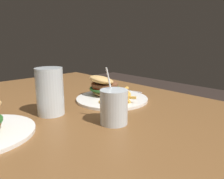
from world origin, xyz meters
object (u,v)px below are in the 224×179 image
(beer_glass, at_px, (50,93))
(spoon, at_px, (116,88))
(juice_glass, at_px, (114,108))
(meal_plate_near, at_px, (108,92))

(beer_glass, distance_m, spoon, 0.43)
(juice_glass, bearing_deg, spoon, -45.02)
(beer_glass, bearing_deg, juice_glass, -154.34)
(beer_glass, distance_m, juice_glass, 0.23)
(meal_plate_near, relative_size, spoon, 1.62)
(beer_glass, height_order, juice_glass, juice_glass)
(meal_plate_near, bearing_deg, juice_glass, 141.47)
(beer_glass, bearing_deg, spoon, -74.90)
(juice_glass, height_order, spoon, juice_glass)
(meal_plate_near, distance_m, juice_glass, 0.27)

